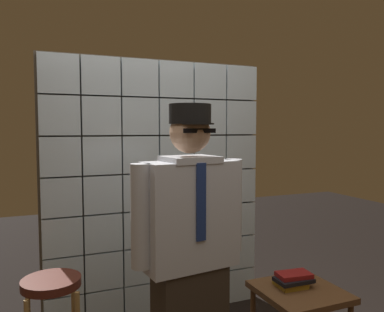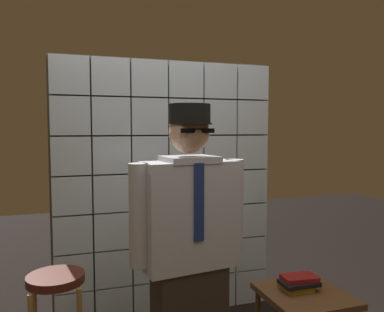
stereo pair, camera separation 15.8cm
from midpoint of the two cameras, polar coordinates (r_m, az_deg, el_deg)
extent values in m
cube|color=silver|center=(3.46, -14.36, -21.12)|extent=(0.30, 0.08, 0.30)
cube|color=silver|center=(3.51, -8.94, -20.65)|extent=(0.30, 0.08, 0.30)
cube|color=silver|center=(3.59, -3.75, -20.03)|extent=(0.30, 0.08, 0.30)
cube|color=silver|center=(3.69, 1.14, -19.31)|extent=(0.30, 0.08, 0.30)
cube|color=silver|center=(3.82, 5.70, -18.52)|extent=(0.30, 0.08, 0.30)
cube|color=silver|center=(3.31, -20.06, -16.51)|extent=(0.30, 0.08, 0.30)
cube|color=silver|center=(3.34, -14.46, -16.24)|extent=(0.30, 0.08, 0.30)
cube|color=silver|center=(3.39, -9.00, -15.83)|extent=(0.30, 0.08, 0.30)
cube|color=silver|center=(3.47, -3.77, -15.31)|extent=(0.30, 0.08, 0.30)
cube|color=silver|center=(3.58, 1.15, -14.70)|extent=(0.30, 0.08, 0.30)
cube|color=silver|center=(3.71, 5.73, -14.04)|extent=(0.30, 0.08, 0.30)
cube|color=silver|center=(3.22, -20.20, -11.28)|extent=(0.30, 0.08, 0.30)
cube|color=silver|center=(3.24, -14.56, -11.04)|extent=(0.30, 0.08, 0.30)
cube|color=silver|center=(3.30, -9.06, -10.70)|extent=(0.30, 0.08, 0.30)
cube|color=silver|center=(3.38, -3.80, -10.29)|extent=(0.30, 0.08, 0.30)
cube|color=silver|center=(3.49, 1.16, -9.82)|extent=(0.30, 0.08, 0.30)
cube|color=silver|center=(3.62, 5.77, -9.32)|extent=(0.30, 0.08, 0.30)
cube|color=silver|center=(3.15, -20.34, -5.77)|extent=(0.30, 0.08, 0.30)
cube|color=silver|center=(3.18, -14.66, -5.57)|extent=(0.30, 0.08, 0.30)
cube|color=silver|center=(3.23, -9.12, -5.32)|extent=(0.30, 0.08, 0.30)
cube|color=silver|center=(3.32, -3.82, -5.04)|extent=(0.30, 0.08, 0.30)
cube|color=silver|center=(3.43, 1.17, -4.73)|extent=(0.30, 0.08, 0.30)
cube|color=silver|center=(3.56, 5.81, -4.41)|extent=(0.30, 0.08, 0.30)
cube|color=silver|center=(3.11, -20.49, -0.08)|extent=(0.30, 0.08, 0.30)
cube|color=silver|center=(3.14, -14.76, 0.08)|extent=(0.30, 0.08, 0.30)
cube|color=silver|center=(3.20, -9.19, 0.23)|extent=(0.30, 0.08, 0.30)
cube|color=silver|center=(3.28, -3.85, 0.37)|extent=(0.30, 0.08, 0.30)
cube|color=silver|center=(3.39, 1.17, 0.51)|extent=(0.30, 0.08, 0.30)
cube|color=silver|center=(3.53, 5.84, 0.62)|extent=(0.30, 0.08, 0.30)
cube|color=silver|center=(3.11, -20.63, 5.70)|extent=(0.30, 0.08, 0.30)
cube|color=silver|center=(3.13, -14.87, 5.81)|extent=(0.30, 0.08, 0.30)
cube|color=silver|center=(3.19, -9.25, 5.86)|extent=(0.30, 0.08, 0.30)
cube|color=silver|center=(3.28, -3.88, 5.85)|extent=(0.30, 0.08, 0.30)
cube|color=silver|center=(3.39, 1.18, 5.80)|extent=(0.30, 0.08, 0.30)
cube|color=silver|center=(3.52, 5.88, 5.71)|extent=(0.30, 0.08, 0.30)
cube|color=silver|center=(3.13, -20.78, 11.43)|extent=(0.30, 0.08, 0.30)
cube|color=silver|center=(3.16, -14.97, 11.49)|extent=(0.30, 0.08, 0.30)
cube|color=silver|center=(3.22, -9.32, 11.45)|extent=(0.30, 0.08, 0.30)
cube|color=silver|center=(3.30, -3.90, 11.30)|extent=(0.30, 0.08, 0.30)
cube|color=silver|center=(3.41, 1.19, 11.07)|extent=(0.30, 0.08, 0.30)
cube|color=silver|center=(3.55, 5.92, 10.78)|extent=(0.30, 0.08, 0.30)
cube|color=#5B5447|center=(3.32, -6.69, -5.05)|extent=(1.91, 0.02, 2.22)
cube|color=silver|center=(2.15, -2.44, -8.74)|extent=(0.55, 0.29, 0.60)
cube|color=navy|center=(2.03, -0.87, -6.94)|extent=(0.06, 0.02, 0.42)
cube|color=silver|center=(2.10, -2.46, -0.53)|extent=(0.32, 0.27, 0.04)
sphere|color=tan|center=(2.09, -2.47, 3.51)|extent=(0.23, 0.23, 0.23)
ellipsoid|color=black|center=(2.05, -1.81, 2.38)|extent=(0.16, 0.10, 0.10)
cube|color=black|center=(2.00, -1.09, 3.81)|extent=(0.19, 0.04, 0.02)
cylinder|color=black|center=(2.02, -1.36, 4.85)|extent=(0.19, 0.19, 0.01)
cylinder|color=black|center=(2.10, -2.48, 6.30)|extent=(0.23, 0.23, 0.11)
cylinder|color=silver|center=(2.29, 4.17, -7.33)|extent=(0.12, 0.12, 0.55)
cylinder|color=silver|center=(2.03, -9.94, -8.89)|extent=(0.12, 0.12, 0.55)
cylinder|color=#592319|center=(2.51, -22.11, -17.17)|extent=(0.34, 0.34, 0.05)
cube|color=brown|center=(2.73, 14.15, -19.14)|extent=(0.52, 0.52, 0.04)
cube|color=olive|center=(2.74, 12.84, -18.14)|extent=(0.19, 0.17, 0.04)
cube|color=black|center=(2.71, 13.30, -17.60)|extent=(0.25, 0.16, 0.03)
cube|color=maroon|center=(2.72, 13.35, -16.95)|extent=(0.24, 0.16, 0.03)
camera|label=1|loc=(0.08, -92.11, -0.15)|focal=35.64mm
camera|label=2|loc=(0.08, 87.89, 0.15)|focal=35.64mm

